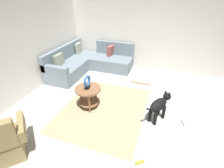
% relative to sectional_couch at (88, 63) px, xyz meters
% --- Properties ---
extents(ground_plane, '(6.00, 6.00, 0.10)m').
position_rel_sectional_couch_xyz_m(ground_plane, '(-1.99, -2.01, -0.34)').
color(ground_plane, '#B7B2A8').
extents(wall_back, '(6.00, 0.12, 2.70)m').
position_rel_sectional_couch_xyz_m(wall_back, '(-1.99, 0.93, 1.06)').
color(wall_back, silver).
rests_on(wall_back, ground_plane).
extents(wall_right, '(0.12, 6.00, 2.70)m').
position_rel_sectional_couch_xyz_m(wall_right, '(0.95, -2.01, 1.06)').
color(wall_right, silver).
rests_on(wall_right, ground_plane).
extents(area_rug, '(2.30, 1.90, 0.01)m').
position_rel_sectional_couch_xyz_m(area_rug, '(-1.84, -1.31, -0.29)').
color(area_rug, tan).
rests_on(area_rug, ground_plane).
extents(sectional_couch, '(2.20, 2.25, 0.88)m').
position_rel_sectional_couch_xyz_m(sectional_couch, '(0.00, 0.00, 0.00)').
color(sectional_couch, slate).
rests_on(sectional_couch, ground_plane).
extents(armchair, '(0.99, 0.98, 0.88)m').
position_rel_sectional_couch_xyz_m(armchair, '(-3.58, -0.20, 0.03)').
color(armchair, olive).
rests_on(armchair, ground_plane).
extents(side_table, '(0.60, 0.60, 0.54)m').
position_rel_sectional_couch_xyz_m(side_table, '(-1.89, -0.95, 0.12)').
color(side_table, brown).
rests_on(side_table, ground_plane).
extents(torus_sculpture, '(0.28, 0.08, 0.33)m').
position_rel_sectional_couch_xyz_m(torus_sculpture, '(-1.89, -0.95, 0.42)').
color(torus_sculpture, black).
rests_on(torus_sculpture, side_table).
extents(dog_bed_mat, '(0.80, 0.60, 0.09)m').
position_rel_sectional_couch_xyz_m(dog_bed_mat, '(-0.01, -1.93, -0.25)').
color(dog_bed_mat, '#B2A38E').
rests_on(dog_bed_mat, ground_plane).
extents(dog, '(0.76, 0.47, 0.63)m').
position_rel_sectional_couch_xyz_m(dog, '(-1.76, -2.56, 0.09)').
color(dog, black).
rests_on(dog, ground_plane).
extents(dog_toy_rope, '(0.13, 0.15, 0.05)m').
position_rel_sectional_couch_xyz_m(dog_toy_rope, '(-2.97, -2.39, -0.27)').
color(dog_toy_rope, orange).
rests_on(dog_toy_rope, ground_plane).
extents(dog_toy_bone, '(0.19, 0.12, 0.06)m').
position_rel_sectional_couch_xyz_m(dog_toy_bone, '(-1.75, -3.11, -0.26)').
color(dog_toy_bone, silver).
rests_on(dog_toy_bone, ground_plane).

